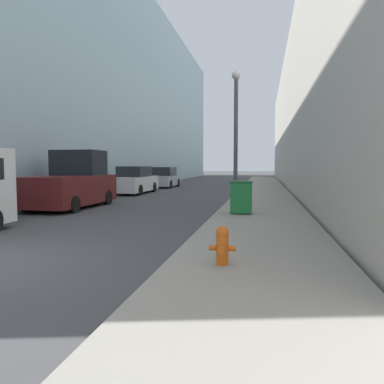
% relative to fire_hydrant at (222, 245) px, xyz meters
% --- Properties ---
extents(sidewalk_right, '(3.17, 60.00, 0.15)m').
position_rel_fire_hydrant_xyz_m(sidewalk_right, '(0.61, 17.43, -0.41)').
color(sidewalk_right, gray).
rests_on(sidewalk_right, ground).
extents(building_left_glass, '(12.00, 60.00, 16.84)m').
position_rel_fire_hydrant_xyz_m(building_left_glass, '(-15.30, 25.43, 7.93)').
color(building_left_glass, '#99B7C6').
rests_on(building_left_glass, ground).
extents(building_right_stone, '(12.00, 60.00, 11.38)m').
position_rel_fire_hydrant_xyz_m(building_right_stone, '(8.29, 25.43, 5.20)').
color(building_right_stone, beige).
rests_on(building_right_stone, ground).
extents(fire_hydrant, '(0.44, 0.33, 0.64)m').
position_rel_fire_hydrant_xyz_m(fire_hydrant, '(0.00, 0.00, 0.00)').
color(fire_hydrant, '#D15614').
rests_on(fire_hydrant, sidewalk_right).
extents(trash_bin, '(0.73, 0.61, 1.11)m').
position_rel_fire_hydrant_xyz_m(trash_bin, '(-0.08, 6.58, 0.23)').
color(trash_bin, '#1E7538').
rests_on(trash_bin, sidewalk_right).
extents(lamppost, '(0.37, 0.37, 5.47)m').
position_rel_fire_hydrant_xyz_m(lamppost, '(-0.50, 9.49, 2.58)').
color(lamppost, '#4C4C51').
rests_on(lamppost, sidewalk_right).
extents(pickup_truck, '(2.25, 4.93, 2.43)m').
position_rel_fire_hydrant_xyz_m(pickup_truck, '(-7.34, 8.47, 0.50)').
color(pickup_truck, '#561919').
rests_on(pickup_truck, ground).
extents(parked_sedan_near, '(1.82, 4.78, 1.70)m').
position_rel_fire_hydrant_xyz_m(parked_sedan_near, '(-7.34, 16.32, 0.30)').
color(parked_sedan_near, silver).
rests_on(parked_sedan_near, ground).
extents(parked_sedan_far, '(1.84, 4.37, 1.62)m').
position_rel_fire_hydrant_xyz_m(parked_sedan_far, '(-7.20, 22.95, 0.25)').
color(parked_sedan_far, '#A3A8B2').
rests_on(parked_sedan_far, ground).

